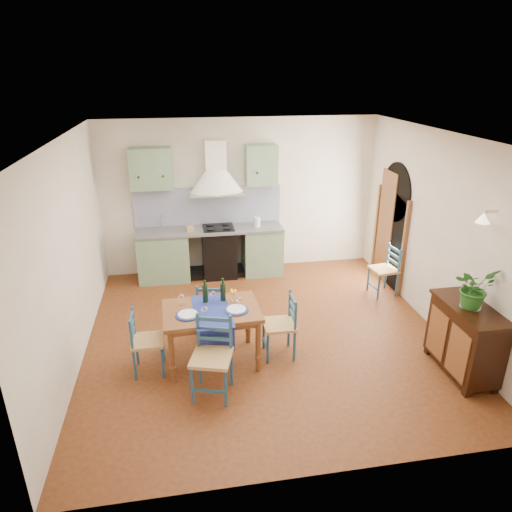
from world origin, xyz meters
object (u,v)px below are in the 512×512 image
at_px(dining_table, 212,315).
at_px(sideboard, 465,337).
at_px(chair_near, 212,357).
at_px(potted_plant, 474,288).

distance_m(dining_table, sideboard, 3.14).
distance_m(dining_table, chair_near, 0.66).
bearing_deg(sideboard, dining_table, 166.09).
relative_size(dining_table, potted_plant, 2.43).
height_order(dining_table, chair_near, dining_table).
bearing_deg(potted_plant, sideboard, 9.72).
distance_m(sideboard, potted_plant, 0.68).
bearing_deg(potted_plant, chair_near, 177.63).
bearing_deg(dining_table, potted_plant, -13.98).
xyz_separation_m(chair_near, potted_plant, (3.09, -0.13, 0.69)).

